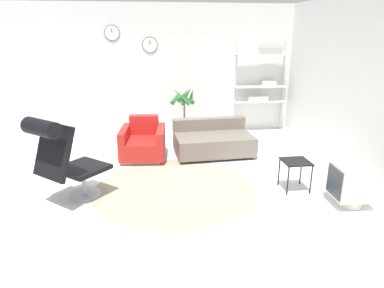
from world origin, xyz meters
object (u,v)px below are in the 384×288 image
couch_low (213,142)px  shelf_unit (263,77)px  side_table (296,164)px  potted_plant (184,110)px  lounge_chair (61,153)px  armchair_red (143,143)px  crt_television (352,184)px

couch_low → shelf_unit: shelf_unit is taller
couch_low → side_table: couch_low is taller
potted_plant → shelf_unit: size_ratio=0.55×
lounge_chair → side_table: (3.19, 0.03, -0.33)m
shelf_unit → armchair_red: bearing=-151.2°
lounge_chair → potted_plant: bearing=98.5°
couch_low → shelf_unit: (1.39, 1.42, 1.01)m
shelf_unit → couch_low: bearing=-134.4°
shelf_unit → potted_plant: bearing=-174.4°
crt_television → potted_plant: size_ratio=0.51×
crt_television → shelf_unit: shelf_unit is taller
armchair_red → couch_low: bearing=-172.6°
crt_television → shelf_unit: 3.79m
lounge_chair → shelf_unit: 4.88m
lounge_chair → shelf_unit: shelf_unit is taller
lounge_chair → couch_low: (2.30, 1.73, -0.48)m
couch_low → crt_television: 2.66m
potted_plant → shelf_unit: 1.93m
side_table → potted_plant: potted_plant is taller
armchair_red → crt_television: armchair_red is taller
armchair_red → couch_low: size_ratio=0.62×
couch_low → side_table: (0.89, -1.70, 0.16)m
armchair_red → side_table: (2.18, -1.65, 0.12)m
crt_television → lounge_chair: bearing=84.9°
couch_low → side_table: bearing=113.8°
side_table → shelf_unit: bearing=80.9°
couch_low → armchair_red: bearing=-1.3°
crt_television → shelf_unit: (-0.03, 3.67, 0.94)m
armchair_red → side_table: 2.74m
armchair_red → shelf_unit: 3.22m
armchair_red → lounge_chair: bearing=64.2°
couch_low → crt_television: size_ratio=2.63×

